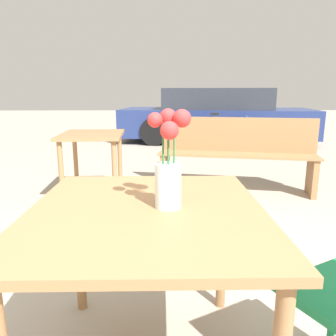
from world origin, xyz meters
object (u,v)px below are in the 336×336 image
Objects in this scene: bench_near at (237,151)px; table_back at (92,145)px; parked_car at (216,116)px; bicycle at (223,135)px; table_front at (147,231)px; flower_vase at (169,169)px.

table_back is (-1.61, -0.26, 0.12)m from bench_near.
bench_near is 0.40× the size of parked_car.
table_front is at bearing -103.68° from bicycle.
flower_vase reaches higher than table_front.
bicycle is at bearing 82.99° from bench_near.
parked_car is at bearing 64.62° from table_back.
flower_vase is at bearing -108.20° from bench_near.
parked_car is at bearing 78.56° from table_front.
bicycle is at bearing 76.32° from table_front.
table_back is 4.68m from parked_car.
parked_car is at bearing 84.27° from bench_near.
table_back is 0.52× the size of bicycle.
bench_near is (0.93, 2.57, -0.15)m from table_front.
flower_vase is 0.20× the size of bench_near.
table_back is (-0.77, 2.31, -0.28)m from flower_vase.
bicycle is at bearing 55.14° from table_back.
bench_near is at bearing 71.80° from flower_vase.
bicycle is (1.15, 5.06, -0.52)m from flower_vase.
parked_car reaches higher than table_front.
bicycle is (1.23, 5.07, -0.28)m from table_front.
table_front is 5.22m from bicycle.
bench_near is 1.63m from table_back.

